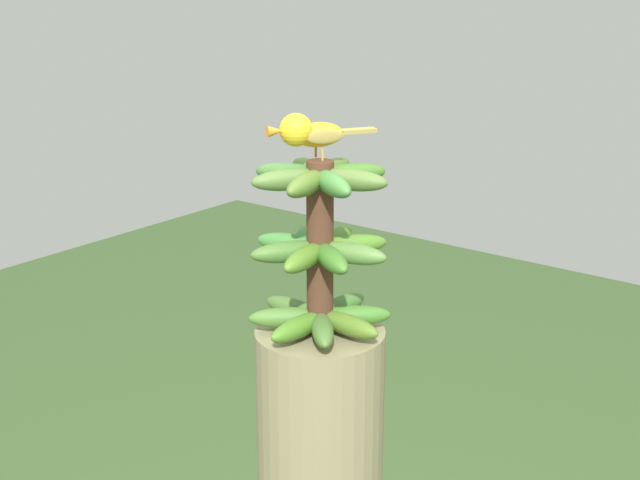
# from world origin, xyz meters

# --- Properties ---
(banana_bunch) EXTENTS (0.29, 0.29, 0.36)m
(banana_bunch) POSITION_xyz_m (-0.00, 0.00, 1.37)
(banana_bunch) COLOR #4C2D1E
(banana_bunch) RESTS_ON banana_tree
(perched_bird) EXTENTS (0.20, 0.14, 0.09)m
(perched_bird) POSITION_xyz_m (-0.00, 0.03, 1.61)
(perched_bird) COLOR #C68933
(perched_bird) RESTS_ON banana_bunch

